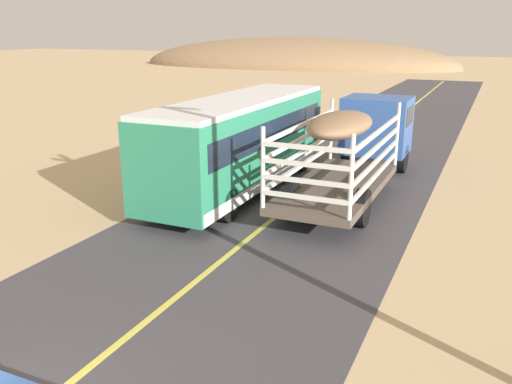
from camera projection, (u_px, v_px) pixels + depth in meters
name	position (u px, v px, depth m)	size (l,w,h in m)	color
livestock_truck	(364.00, 135.00, 19.27)	(2.53, 9.70, 3.02)	#3359A5
bus	(241.00, 141.00, 18.55)	(2.54, 10.00, 3.21)	#2D8C66
boulder_far_horizon	(246.00, 115.00, 33.86)	(0.68, 0.87, 0.55)	#756656
distant_hill	(291.00, 66.00, 83.18)	(50.64, 21.12, 8.65)	#957553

